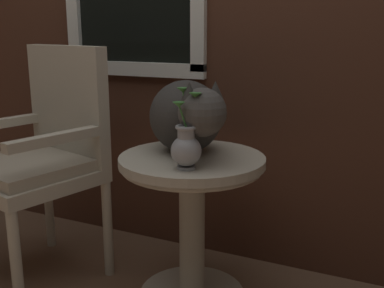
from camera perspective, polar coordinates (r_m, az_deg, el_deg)
The scene contains 4 objects.
wicker_side_table at distance 1.91m, azimuth 0.00°, elevation -7.15°, with size 0.58×0.58×0.63m.
wicker_chair at distance 2.19m, azimuth -17.71°, elevation -0.81°, with size 0.62×0.61×1.05m.
cat at distance 1.86m, azimuth -0.51°, elevation 3.46°, with size 0.50×0.53×0.31m.
pewter_vase_with_ivy at distance 1.66m, azimuth -0.73°, elevation -0.16°, with size 0.11×0.12×0.29m.
Camera 1 is at (0.92, -1.37, 1.12)m, focal length 43.61 mm.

